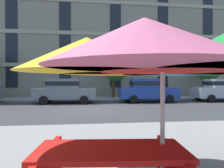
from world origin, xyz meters
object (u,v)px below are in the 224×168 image
at_px(street_tree_middle, 114,67).
at_px(street_tree_right, 208,69).
at_px(sedan_blue, 148,90).
at_px(patio_umbrella, 163,55).
at_px(sedan_gray, 65,90).
at_px(sedan_silver, 221,89).

distance_m(street_tree_middle, street_tree_right, 9.36).
height_order(sedan_blue, patio_umbrella, patio_umbrella).
bearing_deg(street_tree_right, sedan_blue, -153.89).
bearing_deg(sedan_blue, sedan_gray, 180.00).
distance_m(sedan_gray, street_tree_middle, 5.55).
relative_size(sedan_blue, street_tree_middle, 1.09).
relative_size(street_tree_middle, patio_umbrella, 1.11).
bearing_deg(patio_umbrella, sedan_blue, 73.93).
height_order(sedan_gray, street_tree_middle, street_tree_middle).
bearing_deg(sedan_silver, patio_umbrella, -127.54).
xyz_separation_m(sedan_gray, patio_umbrella, (2.60, -12.70, 0.97)).
relative_size(sedan_gray, sedan_blue, 1.00).
distance_m(sedan_blue, street_tree_middle, 4.29).
xyz_separation_m(sedan_gray, street_tree_right, (13.46, 3.53, 1.89)).
bearing_deg(sedan_silver, street_tree_right, 72.64).
bearing_deg(sedan_silver, street_tree_middle, 158.92).
relative_size(sedan_blue, patio_umbrella, 1.20).
distance_m(sedan_blue, sedan_silver, 6.10).
height_order(sedan_blue, street_tree_right, street_tree_right).
height_order(sedan_blue, sedan_silver, same).
xyz_separation_m(sedan_silver, street_tree_middle, (-8.24, 3.18, 1.93)).
distance_m(sedan_blue, patio_umbrella, 13.25).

